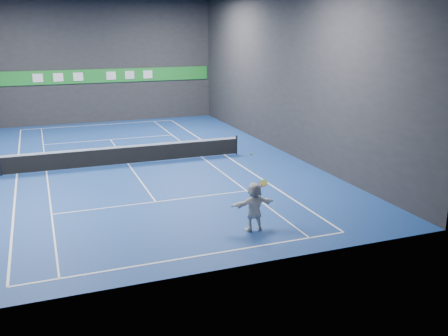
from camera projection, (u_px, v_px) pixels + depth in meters
name	position (u px, v px, depth m)	size (l,w,h in m)	color
ground	(128.00, 164.00, 26.45)	(26.00, 26.00, 0.00)	navy
wall_back	(94.00, 62.00, 36.95)	(18.00, 0.10, 9.00)	#252528
wall_front	(205.00, 122.00, 13.52)	(18.00, 0.10, 9.00)	#252528
wall_right	(283.00, 73.00, 28.29)	(0.10, 26.00, 9.00)	#252528
baseline_near	(195.00, 256.00, 15.74)	(10.98, 0.08, 0.01)	white
baseline_far	(100.00, 125.00, 37.16)	(10.98, 0.08, 0.01)	white
sideline_doubles_left	(17.00, 174.00, 24.59)	(0.08, 23.78, 0.01)	white
sideline_doubles_right	(225.00, 155.00, 28.32)	(0.08, 23.78, 0.01)	white
sideline_singles_left	(46.00, 171.00, 25.06)	(0.06, 23.78, 0.01)	white
sideline_singles_right	(202.00, 157.00, 27.85)	(0.06, 23.78, 0.01)	white
service_line_near	(156.00, 202.00, 20.69)	(8.23, 0.06, 0.01)	white
service_line_far	(110.00, 140.00, 32.22)	(8.23, 0.06, 0.01)	white
center_service_line	(128.00, 164.00, 26.45)	(0.06, 12.80, 0.01)	white
player	(254.00, 206.00, 17.60)	(1.64, 0.52, 1.77)	silver
tennis_ball	(251.00, 154.00, 17.10)	(0.07, 0.07, 0.07)	#B0CE22
tennis_net	(128.00, 154.00, 26.31)	(12.50, 0.10, 1.07)	black
sponsor_banner	(95.00, 76.00, 37.16)	(17.64, 0.11, 1.00)	#1D852B
tennis_racket	(262.00, 185.00, 17.54)	(0.49, 0.42, 0.64)	red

